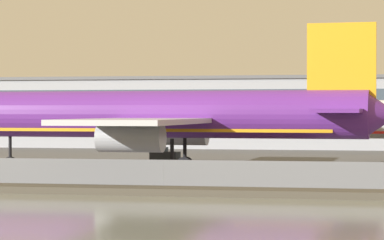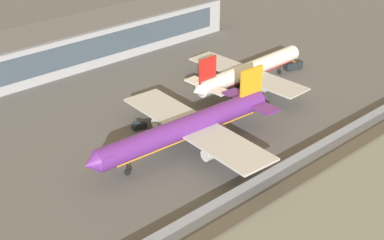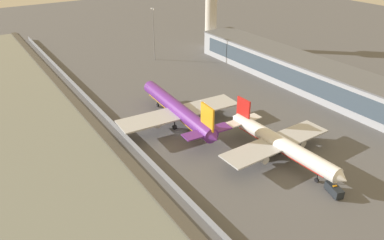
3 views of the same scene
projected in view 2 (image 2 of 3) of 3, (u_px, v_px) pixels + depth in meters
name	position (u px, v px, depth m)	size (l,w,h in m)	color
ground_plane	(213.00, 146.00, 115.07)	(500.00, 500.00, 0.00)	#565659
shoreline_seawall	(288.00, 186.00, 101.49)	(320.00, 3.00, 0.50)	#474238
perimeter_fence	(270.00, 172.00, 104.04)	(280.00, 0.10, 2.21)	slate
cargo_jet_purple	(189.00, 127.00, 111.27)	(47.71, 40.83, 14.14)	#602889
passenger_jet_white_red	(249.00, 71.00, 139.40)	(41.33, 35.08, 12.67)	white
baggage_tug	(139.00, 126.00, 121.47)	(3.41, 2.09, 1.80)	#1E2328
ops_van	(294.00, 65.00, 152.19)	(5.60, 3.62, 2.48)	#1E2328
terminal_building	(50.00, 50.00, 150.50)	(119.26, 16.92, 11.32)	#9EA3AD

